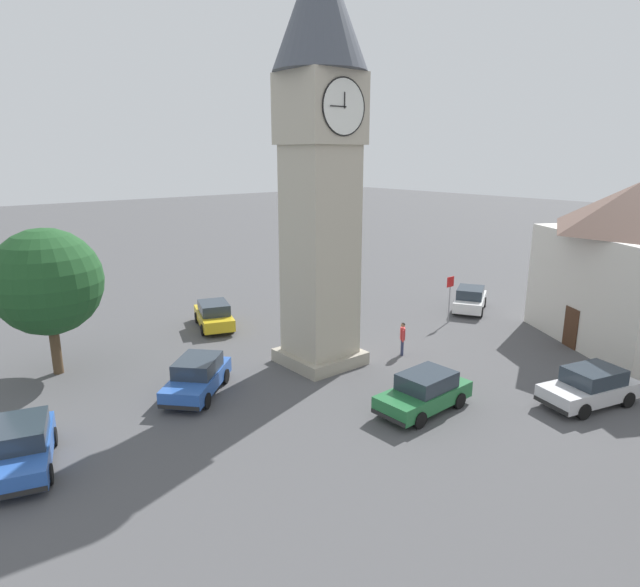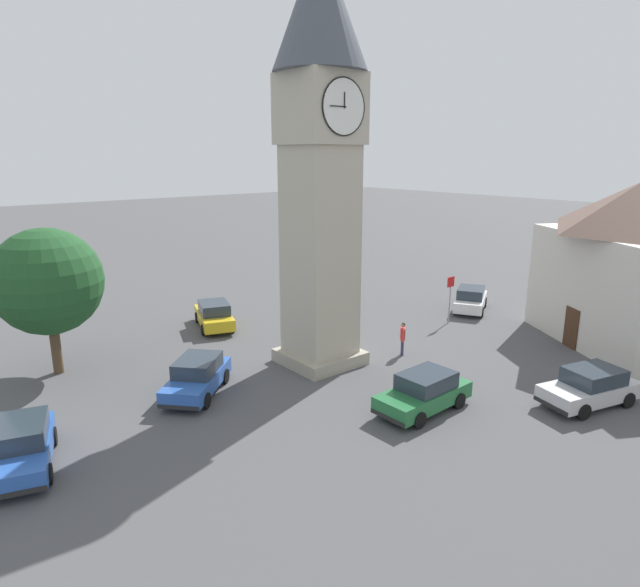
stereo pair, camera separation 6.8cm
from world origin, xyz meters
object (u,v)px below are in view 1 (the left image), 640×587
(car_black_far, at_px, (22,447))
(car_blue_kerb, at_px, (470,299))
(tree, at_px, (47,282))
(road_sign, at_px, (450,292))
(clock_tower, at_px, (320,128))
(building_terrace_right, at_px, (630,264))
(pedestrian, at_px, (403,336))
(car_green_alley, at_px, (590,387))
(lamp_post, at_px, (332,250))
(car_silver_kerb, at_px, (197,377))
(car_white_side, at_px, (214,315))
(car_red_corner, at_px, (424,392))

(car_black_far, bearing_deg, car_blue_kerb, -176.14)
(tree, distance_m, road_sign, 21.23)
(clock_tower, xyz_separation_m, building_terrace_right, (-13.88, 8.05, -6.51))
(pedestrian, bearing_deg, tree, -31.33)
(building_terrace_right, bearing_deg, clock_tower, -30.12)
(car_blue_kerb, bearing_deg, tree, -14.15)
(car_green_alley, distance_m, tree, 23.31)
(car_blue_kerb, distance_m, road_sign, 3.43)
(clock_tower, xyz_separation_m, car_green_alley, (-5.45, 10.36, -10.07))
(car_black_far, relative_size, lamp_post, 0.83)
(car_green_alley, height_order, lamp_post, lamp_post)
(clock_tower, relative_size, car_green_alley, 4.20)
(car_blue_kerb, distance_m, tree, 24.18)
(lamp_post, bearing_deg, car_silver_kerb, 28.19)
(clock_tower, distance_m, car_green_alley, 15.44)
(pedestrian, bearing_deg, car_black_far, -2.89)
(car_blue_kerb, height_order, pedestrian, pedestrian)
(building_terrace_right, bearing_deg, car_white_side, -46.63)
(car_blue_kerb, xyz_separation_m, car_green_alley, (7.62, 11.13, 0.00))
(tree, xyz_separation_m, lamp_post, (-17.69, -1.29, -0.74))
(clock_tower, distance_m, car_white_side, 12.95)
(clock_tower, height_order, car_green_alley, clock_tower)
(clock_tower, xyz_separation_m, car_black_far, (13.10, 1.00, -10.07))
(tree, distance_m, building_terrace_right, 28.13)
(car_red_corner, height_order, building_terrace_right, building_terrace_right)
(car_white_side, bearing_deg, car_red_corner, 95.00)
(car_silver_kerb, height_order, building_terrace_right, building_terrace_right)
(car_black_far, bearing_deg, pedestrian, 177.11)
(clock_tower, distance_m, car_silver_kerb, 11.83)
(clock_tower, bearing_deg, car_white_side, -80.67)
(car_red_corner, bearing_deg, building_terrace_right, 173.54)
(car_blue_kerb, height_order, car_silver_kerb, same)
(car_white_side, height_order, building_terrace_right, building_terrace_right)
(car_white_side, height_order, car_black_far, same)
(car_red_corner, bearing_deg, car_silver_kerb, -48.74)
(car_white_side, distance_m, lamp_post, 9.32)
(car_black_far, distance_m, building_terrace_right, 28.11)
(building_terrace_right, bearing_deg, lamp_post, -68.40)
(car_green_alley, bearing_deg, car_silver_kerb, -43.08)
(lamp_post, height_order, road_sign, lamp_post)
(car_black_far, height_order, building_terrace_right, building_terrace_right)
(car_green_alley, distance_m, pedestrian, 8.67)
(car_silver_kerb, distance_m, building_terrace_right, 22.12)
(pedestrian, bearing_deg, building_terrace_right, 148.45)
(pedestrian, height_order, road_sign, road_sign)
(car_green_alley, bearing_deg, car_red_corner, -35.24)
(lamp_post, bearing_deg, car_white_side, -0.90)
(lamp_post, bearing_deg, car_black_far, 23.32)
(road_sign, bearing_deg, lamp_post, -73.38)
(pedestrian, xyz_separation_m, lamp_post, (-3.78, -9.76, 2.55))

